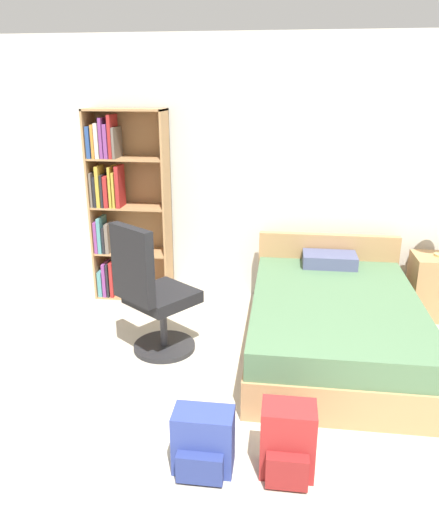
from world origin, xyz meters
name	(u,v)px	position (x,y,z in m)	size (l,w,h in m)	color
wall_back	(288,173)	(0.00, 3.23, 1.30)	(9.00, 0.06, 2.60)	silver
bookshelf	(120,203)	(-1.67, 3.01, 1.00)	(0.77, 0.33, 1.92)	#AD7F51
bed	(333,321)	(0.42, 2.11, 0.26)	(1.36, 2.03, 0.75)	#AD7F51
office_chair	(152,296)	(-1.05, 1.83, 0.52)	(0.70, 0.72, 1.13)	#232326
nightstand	(439,287)	(1.47, 2.89, 0.30)	(0.52, 0.43, 0.61)	#AD7F51
backpack_red	(288,443)	(0.05, 0.61, 0.21)	(0.31, 0.29, 0.43)	maroon
backpack_blue	(203,443)	(-0.43, 0.57, 0.18)	(0.35, 0.27, 0.38)	navy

